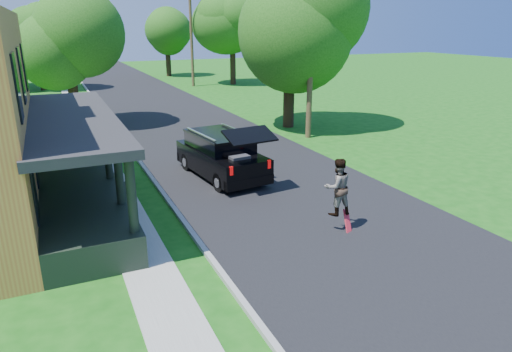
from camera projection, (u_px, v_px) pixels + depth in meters
name	position (u px, v px, depth m)	size (l,w,h in m)	color
ground	(357.00, 244.00, 12.73)	(140.00, 140.00, 0.00)	#135310
street	(174.00, 117.00, 30.01)	(8.00, 120.00, 0.02)	black
curb	(110.00, 122.00, 28.43)	(0.15, 120.00, 0.12)	#979692
sidewalk	(84.00, 125.00, 27.82)	(1.30, 120.00, 0.03)	gray
black_suv	(221.00, 155.00, 18.04)	(2.46, 5.23, 2.35)	black
skateboarder	(337.00, 187.00, 13.18)	(0.86, 0.68, 1.71)	black
skateboard	(348.00, 223.00, 13.46)	(0.29, 0.47, 0.76)	red
tree_left_mid	(66.00, 38.00, 25.68)	(6.17, 5.79, 7.71)	black
tree_left_far	(35.00, 32.00, 40.89)	(5.68, 5.41, 7.88)	black
tree_right_near	(290.00, 15.00, 25.30)	(6.55, 6.35, 9.75)	black
tree_right_mid	(232.00, 16.00, 44.54)	(7.74, 7.84, 10.12)	black
tree_right_far	(166.00, 31.00, 52.44)	(5.59, 5.58, 7.79)	black
utility_pole_near	(311.00, 44.00, 23.14)	(1.80, 0.31, 9.45)	#3E2C1D
utility_pole_far	(191.00, 26.00, 43.36)	(1.71, 0.30, 10.94)	#3E2C1D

